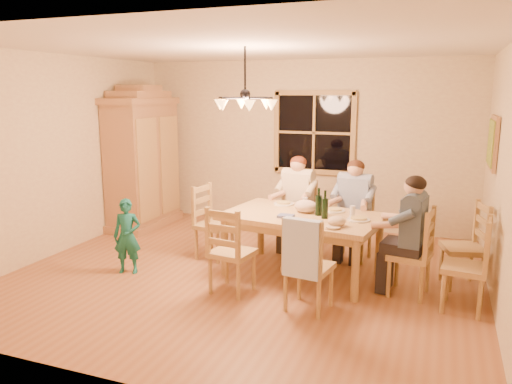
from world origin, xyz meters
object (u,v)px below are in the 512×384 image
at_px(chair_end_right, 409,268).
at_px(chair_spare_back, 462,261).
at_px(chair_spare_front, 463,282).
at_px(dining_table, 302,222).
at_px(chair_near_right, 309,281).
at_px(chair_far_right, 353,237).
at_px(child, 127,236).
at_px(adult_woman, 298,191).
at_px(chair_near_left, 232,266).
at_px(chair_end_left, 214,236).
at_px(wine_bottle_b, 325,204).
at_px(adult_slate_man, 412,221).
at_px(adult_plaid_man, 354,197).
at_px(armoire, 143,163).
at_px(chair_far_left, 297,229).
at_px(wine_bottle_a, 319,202).
at_px(chandelier, 245,102).

relative_size(chair_end_right, chair_spare_back, 1.00).
bearing_deg(chair_spare_front, chair_spare_back, 6.20).
bearing_deg(dining_table, chair_spare_front, -12.33).
bearing_deg(chair_spare_front, chair_near_right, 115.86).
distance_m(chair_far_right, child, 2.92).
bearing_deg(adult_woman, dining_table, 117.90).
relative_size(dining_table, chair_near_left, 2.00).
bearing_deg(chair_spare_back, dining_table, 82.37).
bearing_deg(chair_end_right, chair_near_right, 136.74).
relative_size(chair_far_right, chair_end_left, 1.00).
bearing_deg(wine_bottle_b, dining_table, 160.61).
height_order(dining_table, child, child).
bearing_deg(chair_end_left, chair_far_right, 117.98).
height_order(dining_table, adult_slate_man, adult_slate_man).
bearing_deg(chair_end_left, chair_spare_front, 87.58).
bearing_deg(wine_bottle_b, chair_near_right, -87.35).
xyz_separation_m(adult_plaid_man, child, (-2.50, -1.49, -0.38)).
distance_m(armoire, wine_bottle_b, 3.63).
bearing_deg(adult_woman, adult_slate_man, 153.43).
bearing_deg(chair_far_left, armoire, 0.63).
relative_size(chair_far_left, wine_bottle_b, 3.00).
bearing_deg(chair_spare_front, wine_bottle_a, 82.19).
bearing_deg(child, chair_near_right, -23.82).
relative_size(armoire, adult_slate_man, 2.63).
relative_size(chair_end_left, chair_spare_front, 1.00).
height_order(chair_end_left, chair_spare_front, same).
xyz_separation_m(chair_end_left, chair_spare_front, (3.07, -0.58, 0.00)).
distance_m(chair_near_left, wine_bottle_a, 1.27).
height_order(armoire, wine_bottle_a, armoire).
xyz_separation_m(adult_woman, child, (-1.69, -1.61, -0.38)).
bearing_deg(dining_table, armoire, 157.17).
xyz_separation_m(armoire, chair_spare_back, (4.87, -1.01, -0.75)).
distance_m(chandelier, chair_spare_front, 3.03).
bearing_deg(wine_bottle_a, armoire, 158.50).
height_order(chandelier, chair_near_right, chandelier).
distance_m(wine_bottle_b, chair_spare_front, 1.67).
height_order(chair_near_right, adult_woman, adult_woman).
height_order(chair_far_left, adult_slate_man, adult_slate_man).
bearing_deg(dining_table, chair_near_left, -126.15).
xyz_separation_m(armoire, wine_bottle_b, (3.35, -1.39, -0.13)).
relative_size(adult_slate_man, wine_bottle_a, 2.65).
relative_size(armoire, adult_plaid_man, 2.63).
distance_m(chair_end_right, adult_woman, 2.01).
relative_size(chandelier, chair_spare_back, 0.78).
relative_size(chair_near_right, child, 1.07).
relative_size(dining_table, chair_spare_back, 2.00).
bearing_deg(adult_plaid_man, adult_woman, -0.00).
bearing_deg(chair_end_left, wine_bottle_b, 87.83).
relative_size(chandelier, chair_spare_front, 0.78).
distance_m(dining_table, wine_bottle_b, 0.41).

